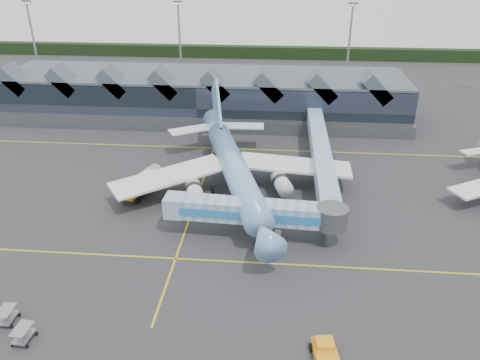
# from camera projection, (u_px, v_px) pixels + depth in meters

# --- Properties ---
(ground) EXTENTS (260.00, 260.00, 0.00)m
(ground) POSITION_uv_depth(u_px,v_px,m) (187.00, 225.00, 66.08)
(ground) COLOR #2A292C
(ground) RESTS_ON ground
(taxi_stripes) EXTENTS (120.00, 60.00, 0.01)m
(taxi_stripes) POSITION_uv_depth(u_px,v_px,m) (199.00, 192.00, 74.98)
(taxi_stripes) COLOR gold
(taxi_stripes) RESTS_ON ground
(tree_line_far) EXTENTS (260.00, 4.00, 4.00)m
(tree_line_far) POSITION_uv_depth(u_px,v_px,m) (246.00, 52.00, 163.05)
(tree_line_far) COLOR black
(tree_line_far) RESTS_ON ground
(terminal) EXTENTS (90.00, 22.25, 12.52)m
(terminal) POSITION_uv_depth(u_px,v_px,m) (203.00, 95.00, 106.41)
(terminal) COLOR black
(terminal) RESTS_ON ground
(light_masts) EXTENTS (132.40, 42.56, 22.45)m
(light_masts) POSITION_uv_depth(u_px,v_px,m) (317.00, 49.00, 114.73)
(light_masts) COLOR gray
(light_masts) RESTS_ON ground
(main_airliner) EXTENTS (37.52, 44.10, 14.44)m
(main_airliner) POSITION_uv_depth(u_px,v_px,m) (234.00, 166.00, 73.56)
(main_airliner) COLOR #6AA9D8
(main_airliner) RESTS_ON ground
(jet_bridge) EXTENTS (24.26, 4.93, 5.55)m
(jet_bridge) POSITION_uv_depth(u_px,v_px,m) (265.00, 213.00, 61.39)
(jet_bridge) COLOR #709CBB
(jet_bridge) RESTS_ON ground
(fuel_truck) EXTENTS (4.96, 9.75, 3.27)m
(fuel_truck) POSITION_uv_depth(u_px,v_px,m) (142.00, 182.00, 74.04)
(fuel_truck) COLOR black
(fuel_truck) RESTS_ON ground
(pushback_tug) EXTENTS (2.94, 4.18, 1.75)m
(pushback_tug) POSITION_uv_depth(u_px,v_px,m) (325.00, 353.00, 44.34)
(pushback_tug) COLOR orange
(pushback_tug) RESTS_ON ground
(baggage_carts) EXTENTS (8.16, 4.75, 1.63)m
(baggage_carts) POSITION_uv_depth(u_px,v_px,m) (1.00, 322.00, 47.73)
(baggage_carts) COLOR #919399
(baggage_carts) RESTS_ON ground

